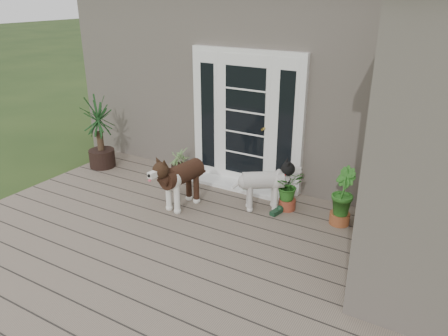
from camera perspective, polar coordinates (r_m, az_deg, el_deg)
The scene contains 14 objects.
deck at distance 5.50m, azimuth -6.36°, elevation -11.01°, with size 6.20×4.60×0.12m, color #6B5B4C.
house_main at distance 8.52m, azimuth 10.74°, elevation 11.59°, with size 7.40×4.00×3.10m, color #665E54.
door_unit at distance 6.84m, azimuth 2.90°, elevation 6.33°, with size 1.90×0.14×2.15m, color white.
door_step at distance 7.04m, azimuth 1.98°, elevation -2.31°, with size 1.60×0.40×0.05m, color white.
brindle_dog at distance 6.30m, azimuth -5.48°, elevation -1.92°, with size 0.39×0.91×0.75m, color #402417, non-canonical shape.
white_dog at distance 6.25m, azimuth 5.09°, elevation -2.62°, with size 0.34×0.79×0.66m, color white, non-canonical shape.
spider_plant at distance 7.37m, azimuth -5.73°, elevation 0.93°, with size 0.53×0.53×0.56m, color #83A867, non-canonical shape.
yucca at distance 7.96m, azimuth -15.98°, elevation 4.37°, with size 0.86×0.86×1.24m, color #113416, non-canonical shape.
herb_a at distance 6.30m, azimuth 8.35°, elevation -3.25°, with size 0.40×0.40×0.51m, color #285718.
herb_b at distance 6.05m, azimuth 15.05°, elevation -4.58°, with size 0.39×0.39×0.59m, color #17521B.
herb_c at distance 6.25m, azimuth 21.04°, elevation -4.85°, with size 0.33×0.33×0.51m, color #1F5719.
sapling at distance 5.06m, azimuth 21.45°, elevation -2.93°, with size 0.54×0.54×1.85m, color #285919, non-canonical shape.
clog_left at distance 6.95m, azimuth 3.36°, elevation -2.45°, with size 0.15×0.33×0.10m, color #163719, non-canonical shape.
clog_right at distance 6.26m, azimuth 6.91°, elevation -5.62°, with size 0.12×0.26×0.08m, color #14341F, non-canonical shape.
Camera 1 is at (2.83, -3.24, 3.06)m, focal length 34.97 mm.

